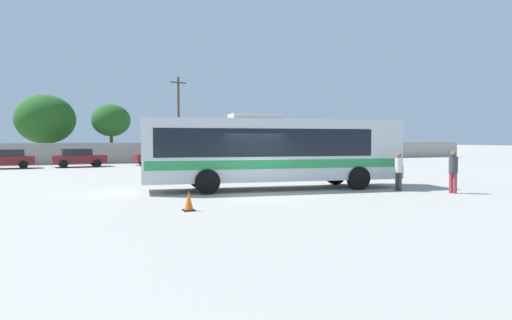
{
  "coord_description": "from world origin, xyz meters",
  "views": [
    {
      "loc": [
        -7.18,
        -16.77,
        2.24
      ],
      "look_at": [
        1.39,
        3.63,
        1.23
      ],
      "focal_mm": 31.34,
      "sensor_mm": 36.0,
      "label": 1
    }
  ],
  "objects_px": {
    "passenger_waiting_on_apron": "(453,169)",
    "roadside_tree_midleft": "(45,119)",
    "utility_pole_near": "(179,117)",
    "roadside_tree_midright": "(111,120)",
    "attendant_by_bus_door": "(399,169)",
    "traffic_cone_on_apron": "(189,201)",
    "parked_car_second_maroon": "(79,157)",
    "parked_car_third_maroon": "(158,156)",
    "coach_bus_silver_green": "(271,149)",
    "parked_car_leftmost_maroon": "(6,158)"
  },
  "relations": [
    {
      "from": "passenger_waiting_on_apron",
      "to": "roadside_tree_midleft",
      "type": "bearing_deg",
      "value": 116.26
    },
    {
      "from": "roadside_tree_midleft",
      "to": "traffic_cone_on_apron",
      "type": "xyz_separation_m",
      "value": [
        5.51,
        -34.41,
        -3.91
      ]
    },
    {
      "from": "roadside_tree_midleft",
      "to": "coach_bus_silver_green",
      "type": "bearing_deg",
      "value": -70.61
    },
    {
      "from": "parked_car_third_maroon",
      "to": "roadside_tree_midright",
      "type": "bearing_deg",
      "value": 117.44
    },
    {
      "from": "traffic_cone_on_apron",
      "to": "parked_car_third_maroon",
      "type": "bearing_deg",
      "value": 81.74
    },
    {
      "from": "roadside_tree_midleft",
      "to": "utility_pole_near",
      "type": "bearing_deg",
      "value": -8.87
    },
    {
      "from": "attendant_by_bus_door",
      "to": "parked_car_leftmost_maroon",
      "type": "height_order",
      "value": "attendant_by_bus_door"
    },
    {
      "from": "attendant_by_bus_door",
      "to": "coach_bus_silver_green",
      "type": "bearing_deg",
      "value": 150.11
    },
    {
      "from": "roadside_tree_midright",
      "to": "traffic_cone_on_apron",
      "type": "bearing_deg",
      "value": -90.79
    },
    {
      "from": "parked_car_leftmost_maroon",
      "to": "roadside_tree_midleft",
      "type": "relative_size",
      "value": 0.65
    },
    {
      "from": "passenger_waiting_on_apron",
      "to": "roadside_tree_midleft",
      "type": "height_order",
      "value": "roadside_tree_midleft"
    },
    {
      "from": "parked_car_third_maroon",
      "to": "utility_pole_near",
      "type": "relative_size",
      "value": 0.48
    },
    {
      "from": "passenger_waiting_on_apron",
      "to": "utility_pole_near",
      "type": "bearing_deg",
      "value": 97.42
    },
    {
      "from": "attendant_by_bus_door",
      "to": "parked_car_leftmost_maroon",
      "type": "distance_m",
      "value": 29.7
    },
    {
      "from": "parked_car_second_maroon",
      "to": "roadside_tree_midright",
      "type": "relative_size",
      "value": 0.74
    },
    {
      "from": "parked_car_second_maroon",
      "to": "attendant_by_bus_door",
      "type": "bearing_deg",
      "value": -62.23
    },
    {
      "from": "coach_bus_silver_green",
      "to": "roadside_tree_midright",
      "type": "relative_size",
      "value": 2.07
    },
    {
      "from": "coach_bus_silver_green",
      "to": "parked_car_leftmost_maroon",
      "type": "height_order",
      "value": "coach_bus_silver_green"
    },
    {
      "from": "passenger_waiting_on_apron",
      "to": "parked_car_third_maroon",
      "type": "xyz_separation_m",
      "value": [
        -7.53,
        26.0,
        -0.22
      ]
    },
    {
      "from": "coach_bus_silver_green",
      "to": "parked_car_third_maroon",
      "type": "xyz_separation_m",
      "value": [
        -1.16,
        21.61,
        -1.03
      ]
    },
    {
      "from": "parked_car_third_maroon",
      "to": "coach_bus_silver_green",
      "type": "bearing_deg",
      "value": -86.94
    },
    {
      "from": "parked_car_third_maroon",
      "to": "traffic_cone_on_apron",
      "type": "height_order",
      "value": "parked_car_third_maroon"
    },
    {
      "from": "coach_bus_silver_green",
      "to": "parked_car_third_maroon",
      "type": "distance_m",
      "value": 21.66
    },
    {
      "from": "parked_car_second_maroon",
      "to": "roadside_tree_midleft",
      "type": "xyz_separation_m",
      "value": [
        -2.79,
        8.71,
        3.43
      ]
    },
    {
      "from": "roadside_tree_midright",
      "to": "traffic_cone_on_apron",
      "type": "distance_m",
      "value": 32.93
    },
    {
      "from": "utility_pole_near",
      "to": "roadside_tree_midright",
      "type": "height_order",
      "value": "utility_pole_near"
    },
    {
      "from": "parked_car_leftmost_maroon",
      "to": "utility_pole_near",
      "type": "relative_size",
      "value": 0.49
    },
    {
      "from": "parked_car_leftmost_maroon",
      "to": "parked_car_third_maroon",
      "type": "relative_size",
      "value": 1.01
    },
    {
      "from": "parked_car_second_maroon",
      "to": "roadside_tree_midleft",
      "type": "height_order",
      "value": "roadside_tree_midleft"
    },
    {
      "from": "attendant_by_bus_door",
      "to": "utility_pole_near",
      "type": "distance_m",
      "value": 30.94
    },
    {
      "from": "parked_car_leftmost_maroon",
      "to": "roadside_tree_midleft",
      "type": "height_order",
      "value": "roadside_tree_midleft"
    },
    {
      "from": "parked_car_leftmost_maroon",
      "to": "traffic_cone_on_apron",
      "type": "xyz_separation_m",
      "value": [
        7.99,
        -25.59,
        -0.48
      ]
    },
    {
      "from": "parked_car_leftmost_maroon",
      "to": "parked_car_second_maroon",
      "type": "relative_size",
      "value": 1.01
    },
    {
      "from": "attendant_by_bus_door",
      "to": "roadside_tree_midright",
      "type": "distance_m",
      "value": 32.42
    },
    {
      "from": "roadside_tree_midleft",
      "to": "roadside_tree_midright",
      "type": "bearing_deg",
      "value": -15.99
    },
    {
      "from": "attendant_by_bus_door",
      "to": "traffic_cone_on_apron",
      "type": "height_order",
      "value": "attendant_by_bus_door"
    },
    {
      "from": "attendant_by_bus_door",
      "to": "traffic_cone_on_apron",
      "type": "xyz_separation_m",
      "value": [
        -9.84,
        -1.83,
        -0.63
      ]
    },
    {
      "from": "parked_car_leftmost_maroon",
      "to": "roadside_tree_midright",
      "type": "distance_m",
      "value": 11.54
    },
    {
      "from": "attendant_by_bus_door",
      "to": "parked_car_third_maroon",
      "type": "bearing_deg",
      "value": 103.88
    },
    {
      "from": "passenger_waiting_on_apron",
      "to": "parked_car_second_maroon",
      "type": "relative_size",
      "value": 0.41
    },
    {
      "from": "utility_pole_near",
      "to": "roadside_tree_midright",
      "type": "distance_m",
      "value": 6.72
    },
    {
      "from": "coach_bus_silver_green",
      "to": "parked_car_third_maroon",
      "type": "relative_size",
      "value": 2.81
    },
    {
      "from": "parked_car_leftmost_maroon",
      "to": "traffic_cone_on_apron",
      "type": "distance_m",
      "value": 26.81
    },
    {
      "from": "passenger_waiting_on_apron",
      "to": "roadside_tree_midleft",
      "type": "distance_m",
      "value": 38.23
    },
    {
      "from": "parked_car_second_maroon",
      "to": "utility_pole_near",
      "type": "bearing_deg",
      "value": 34.31
    },
    {
      "from": "parked_car_second_maroon",
      "to": "parked_car_third_maroon",
      "type": "relative_size",
      "value": 1.0
    },
    {
      "from": "utility_pole_near",
      "to": "coach_bus_silver_green",
      "type": "bearing_deg",
      "value": -94.5
    },
    {
      "from": "coach_bus_silver_green",
      "to": "roadside_tree_midright",
      "type": "xyz_separation_m",
      "value": [
        -4.51,
        28.07,
        2.33
      ]
    },
    {
      "from": "attendant_by_bus_door",
      "to": "passenger_waiting_on_apron",
      "type": "relative_size",
      "value": 0.94
    },
    {
      "from": "parked_car_third_maroon",
      "to": "traffic_cone_on_apron",
      "type": "relative_size",
      "value": 6.62
    }
  ]
}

